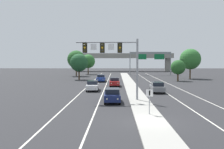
{
  "coord_description": "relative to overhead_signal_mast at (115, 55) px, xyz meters",
  "views": [
    {
      "loc": [
        -2.71,
        -19.95,
        4.87
      ],
      "look_at": [
        -3.2,
        9.44,
        3.2
      ],
      "focal_mm": 41.24,
      "sensor_mm": 36.0,
      "label": 1
    }
  ],
  "objects": [
    {
      "name": "overpass_bridge",
      "position": [
        2.8,
        79.73,
        0.28
      ],
      "size": [
        42.4,
        6.4,
        7.65
      ],
      "color": "gray",
      "rests_on": "ground"
    },
    {
      "name": "car_oncoming_white",
      "position": [
        -3.66,
        10.04,
        -4.68
      ],
      "size": [
        1.9,
        4.5,
        1.58
      ],
      "color": "silver",
      "rests_on": "ground"
    },
    {
      "name": "edge_stripe_left",
      "position": [
        -5.2,
        14.53,
        -5.49
      ],
      "size": [
        0.14,
        100.0,
        0.01
      ],
      "primitive_type": "cube",
      "color": "silver",
      "rests_on": "ground"
    },
    {
      "name": "lane_stripe_oncoming_center",
      "position": [
        -1.9,
        14.53,
        -5.49
      ],
      "size": [
        0.14,
        100.0,
        0.01
      ],
      "primitive_type": "cube",
      "color": "silver",
      "rests_on": "ground"
    },
    {
      "name": "tree_far_left_a",
      "position": [
        -9.41,
        56.18,
        -1.1
      ],
      "size": [
        4.66,
        4.66,
        6.74
      ],
      "color": "#4C3823",
      "rests_on": "ground"
    },
    {
      "name": "edge_stripe_right",
      "position": [
        10.8,
        14.53,
        -5.49
      ],
      "size": [
        0.14,
        100.0,
        0.01
      ],
      "primitive_type": "cube",
      "color": "silver",
      "rests_on": "ground"
    },
    {
      "name": "ground_plane",
      "position": [
        2.8,
        -10.47,
        -5.5
      ],
      "size": [
        260.0,
        260.0,
        0.0
      ],
      "primitive_type": "plane",
      "color": "#28282B"
    },
    {
      "name": "tree_far_left_b",
      "position": [
        -11.94,
        46.69,
        -0.45
      ],
      "size": [
        5.34,
        5.34,
        7.73
      ],
      "color": "#4C3823",
      "rests_on": "ground"
    },
    {
      "name": "tree_far_right_c",
      "position": [
        14.37,
        29.16,
        -2.33
      ],
      "size": [
        3.36,
        3.36,
        4.86
      ],
      "color": "#4C3823",
      "rests_on": "ground"
    },
    {
      "name": "tree_far_right_b",
      "position": [
        19.31,
        36.62,
        -0.42
      ],
      "size": [
        5.37,
        5.37,
        7.78
      ],
      "color": "#4C3823",
      "rests_on": "ground"
    },
    {
      "name": "overhead_signal_mast",
      "position": [
        0.0,
        0.0,
        0.0
      ],
      "size": [
        7.36,
        0.44,
        7.2
      ],
      "color": "gray",
      "rests_on": "median_island"
    },
    {
      "name": "highway_sign_gantry",
      "position": [
        11.0,
        52.22,
        0.67
      ],
      "size": [
        13.28,
        0.42,
        7.5
      ],
      "color": "gray",
      "rests_on": "ground"
    },
    {
      "name": "car_oncoming_red",
      "position": [
        -0.23,
        17.12,
        -4.68
      ],
      "size": [
        1.86,
        4.49,
        1.58
      ],
      "color": "maroon",
      "rests_on": "ground"
    },
    {
      "name": "median_island",
      "position": [
        2.8,
        7.53,
        -5.42
      ],
      "size": [
        2.4,
        110.0,
        0.15
      ],
      "primitive_type": "cube",
      "color": "#9E9B93",
      "rests_on": "ground"
    },
    {
      "name": "tree_far_left_c",
      "position": [
        -9.11,
        32.88,
        -1.31
      ],
      "size": [
        4.43,
        4.43,
        6.41
      ],
      "color": "#4C3823",
      "rests_on": "ground"
    },
    {
      "name": "car_receding_grey",
      "position": [
        6.2,
        7.91,
        -4.68
      ],
      "size": [
        1.86,
        4.49,
        1.58
      ],
      "color": "slate",
      "rests_on": "ground"
    },
    {
      "name": "car_oncoming_navy",
      "position": [
        -0.37,
        -1.1,
        -4.68
      ],
      "size": [
        1.91,
        4.5,
        1.58
      ],
      "color": "#141E4C",
      "rests_on": "ground"
    },
    {
      "name": "car_oncoming_blue",
      "position": [
        -3.3,
        26.82,
        -4.68
      ],
      "size": [
        1.87,
        4.49,
        1.58
      ],
      "color": "navy",
      "rests_on": "ground"
    },
    {
      "name": "median_sign_post",
      "position": [
        2.98,
        -8.2,
        -3.91
      ],
      "size": [
        0.6,
        0.1,
        2.2
      ],
      "color": "gray",
      "rests_on": "median_island"
    },
    {
      "name": "lane_stripe_receding_center",
      "position": [
        7.5,
        14.53,
        -5.49
      ],
      "size": [
        0.14,
        100.0,
        0.01
      ],
      "primitive_type": "cube",
      "color": "silver",
      "rests_on": "ground"
    }
  ]
}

